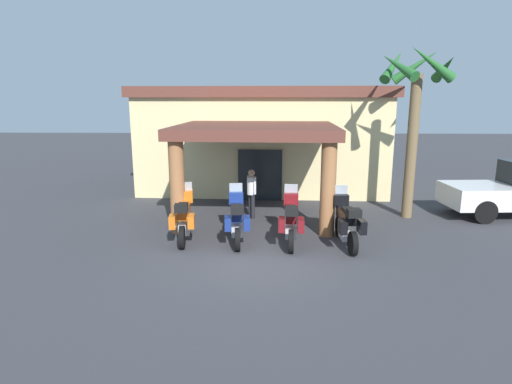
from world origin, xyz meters
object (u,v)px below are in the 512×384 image
object	(u,v)px
motel_building	(264,137)
motorcycle_maroon	(291,221)
pedestrian	(252,190)
motorcycle_orange	(184,217)
palm_tree_near_portico	(415,97)
motorcycle_blue	(237,219)
motorcycle_black	(347,222)

from	to	relation	value
motel_building	motorcycle_maroon	bearing A→B (deg)	-81.80
motel_building	pedestrian	bearing A→B (deg)	-91.41
motel_building	motorcycle_orange	world-z (taller)	motel_building
palm_tree_near_portico	motorcycle_blue	bearing A→B (deg)	-153.82
motel_building	motorcycle_maroon	world-z (taller)	motel_building
motorcycle_maroon	palm_tree_near_portico	bearing A→B (deg)	-52.73
motorcycle_blue	pedestrian	world-z (taller)	pedestrian
motel_building	motorcycle_black	bearing A→B (deg)	-71.69
motorcycle_blue	pedestrian	distance (m)	2.60
motorcycle_blue	palm_tree_near_portico	bearing A→B (deg)	-69.34
motel_building	motorcycle_blue	size ratio (longest dim) A/B	5.31
motorcycle_black	palm_tree_near_portico	bearing A→B (deg)	-44.59
motorcycle_blue	motorcycle_black	xyz separation A→B (m)	(3.15, -0.24, 0.00)
pedestrian	palm_tree_near_portico	distance (m)	6.34
motorcycle_orange	motel_building	bearing A→B (deg)	-21.52
motorcycle_maroon	pedestrian	distance (m)	2.95
motel_building	motorcycle_black	distance (m)	9.00
motorcycle_black	pedestrian	world-z (taller)	pedestrian
motel_building	palm_tree_near_portico	bearing A→B (deg)	-44.31
motorcycle_maroon	palm_tree_near_portico	xyz separation A→B (m)	(4.24, 2.97, 3.48)
motorcycle_orange	palm_tree_near_portico	world-z (taller)	palm_tree_near_portico
pedestrian	palm_tree_near_portico	bearing A→B (deg)	-28.71
motel_building	pedestrian	xyz separation A→B (m)	(-0.35, -5.70, -1.33)
pedestrian	palm_tree_near_portico	world-z (taller)	palm_tree_near_portico
motorcycle_blue	pedestrian	size ratio (longest dim) A/B	1.28
motorcycle_maroon	motorcycle_black	xyz separation A→B (m)	(1.58, -0.13, 0.00)
palm_tree_near_portico	motel_building	bearing A→B (deg)	133.55
motel_building	motorcycle_orange	xyz separation A→B (m)	(-2.26, -8.13, -1.64)
motel_building	motorcycle_maroon	xyz separation A→B (m)	(0.89, -8.36, -1.64)
pedestrian	motorcycle_maroon	bearing A→B (deg)	-96.88
motorcycle_maroon	palm_tree_near_portico	distance (m)	6.24
motorcycle_orange	pedestrian	world-z (taller)	pedestrian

